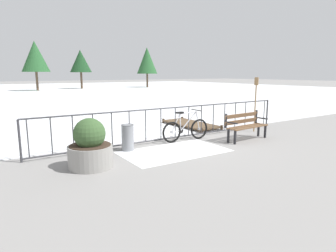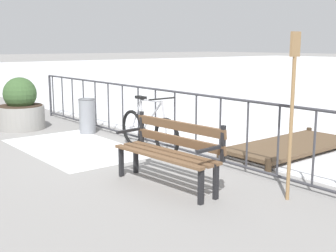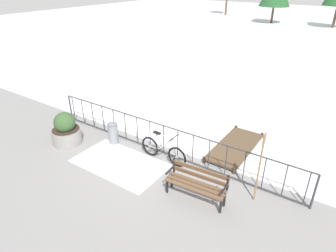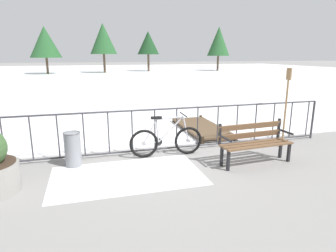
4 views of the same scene
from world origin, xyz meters
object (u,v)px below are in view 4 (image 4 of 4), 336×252
(bicycle_near_railing, at_px, (166,141))
(oar_upright, at_px, (286,103))
(park_bench, at_px, (254,140))
(trash_bin, at_px, (73,149))

(bicycle_near_railing, distance_m, oar_upright, 3.12)
(park_bench, distance_m, trash_bin, 3.86)
(park_bench, height_order, oar_upright, oar_upright)
(bicycle_near_railing, distance_m, trash_bin, 2.05)
(oar_upright, bearing_deg, bicycle_near_railing, 176.91)
(park_bench, height_order, trash_bin, park_bench)
(trash_bin, bearing_deg, bicycle_near_railing, 1.97)
(park_bench, relative_size, trash_bin, 2.23)
(bicycle_near_railing, height_order, oar_upright, oar_upright)
(trash_bin, xyz_separation_m, oar_upright, (5.07, -0.09, 0.76))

